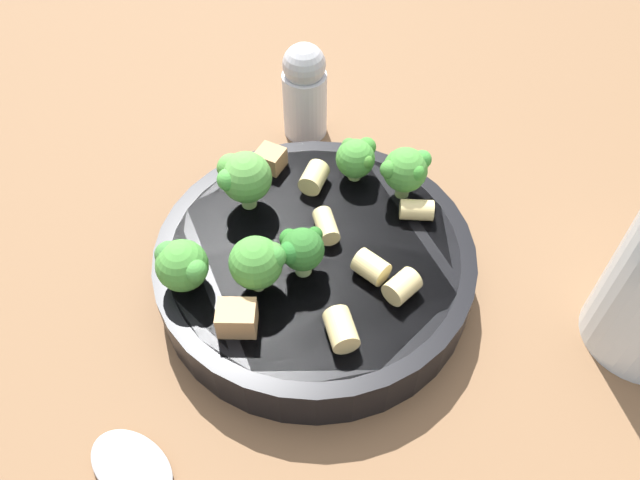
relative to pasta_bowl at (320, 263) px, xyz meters
name	(u,v)px	position (x,y,z in m)	size (l,w,h in m)	color
ground_plane	(320,280)	(0.00, 0.00, -0.02)	(2.00, 2.00, 0.00)	brown
pasta_bowl	(320,263)	(0.00, 0.00, 0.00)	(0.22, 0.22, 0.04)	black
broccoli_floret_0	(264,262)	(-0.04, -0.03, 0.04)	(0.04, 0.03, 0.04)	#9EC175
broccoli_floret_1	(306,249)	(-0.01, -0.02, 0.04)	(0.03, 0.03, 0.04)	#9EC175
broccoli_floret_2	(247,176)	(-0.05, 0.04, 0.04)	(0.04, 0.04, 0.05)	#93B766
broccoli_floret_3	(361,157)	(0.03, 0.07, 0.03)	(0.03, 0.03, 0.03)	#93B766
broccoli_floret_4	(187,265)	(-0.08, -0.03, 0.04)	(0.03, 0.03, 0.04)	#84AD60
broccoli_floret_5	(411,170)	(0.07, 0.05, 0.04)	(0.04, 0.03, 0.04)	#93B766
rigatoni_0	(422,210)	(0.07, 0.03, 0.02)	(0.01, 0.01, 0.02)	#E0C67F
rigatoni_1	(347,329)	(0.02, -0.07, 0.02)	(0.02, 0.02, 0.02)	#E0C67F
rigatoni_2	(315,178)	(0.00, 0.06, 0.02)	(0.02, 0.02, 0.02)	#E0C67F
rigatoni_3	(408,287)	(0.06, -0.04, 0.02)	(0.02, 0.02, 0.02)	#E0C67F
rigatoni_4	(331,226)	(0.01, 0.02, 0.02)	(0.01, 0.01, 0.03)	#E0C67F
rigatoni_5	(377,267)	(0.04, -0.02, 0.02)	(0.02, 0.02, 0.02)	#E0C67F
chicken_chunk_0	(243,318)	(-0.05, -0.06, 0.02)	(0.02, 0.02, 0.02)	tan
chicken_chunk_1	(275,159)	(-0.03, 0.08, 0.02)	(0.02, 0.02, 0.02)	#A87A4C
pepper_shaker	(309,91)	(-0.01, 0.17, 0.02)	(0.04, 0.04, 0.09)	silver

